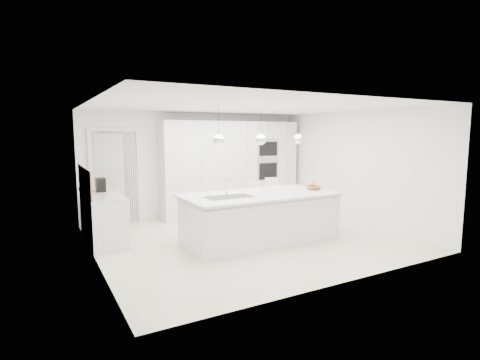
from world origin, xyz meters
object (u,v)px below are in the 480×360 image
espresso_machine (101,185)px  bar_stool_left (257,205)px  island_base (260,219)px  fruit_bowl (313,188)px  bar_stool_right (275,201)px

espresso_machine → bar_stool_left: espresso_machine is taller
island_base → fruit_bowl: bearing=-1.4°
bar_stool_left → bar_stool_right: (0.53, 0.08, 0.02)m
island_base → bar_stool_right: bar_stool_right is taller
bar_stool_right → bar_stool_left: bearing=-160.7°
bar_stool_left → espresso_machine: bearing=171.4°
fruit_bowl → bar_stool_right: (-0.23, 1.00, -0.42)m
fruit_bowl → bar_stool_right: 1.11m
bar_stool_left → bar_stool_right: 0.53m
espresso_machine → bar_stool_right: espresso_machine is taller
island_base → fruit_bowl: size_ratio=9.06×
fruit_bowl → island_base: bearing=178.6°
espresso_machine → island_base: bearing=-34.4°
fruit_bowl → bar_stool_right: size_ratio=0.30×
island_base → fruit_bowl: (1.22, -0.03, 0.51)m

